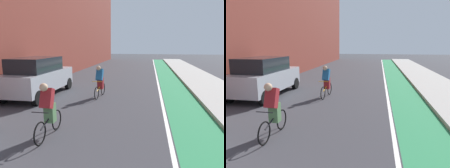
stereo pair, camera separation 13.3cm
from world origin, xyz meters
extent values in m
plane|color=#38383D|center=(0.00, 16.04, 0.00)|extent=(88.17, 88.17, 0.00)
cube|color=#2D8451|center=(3.69, 18.04, 0.00)|extent=(1.60, 40.08, 0.00)
cube|color=white|center=(2.79, 18.04, 0.00)|extent=(0.12, 40.08, 0.00)
cube|color=#A8A59E|center=(5.91, 18.04, 0.07)|extent=(2.84, 40.08, 0.14)
cube|color=#9EA0A8|center=(-3.44, 9.78, 0.80)|extent=(1.87, 4.68, 0.95)
cube|color=black|center=(-3.44, 9.54, 1.60)|extent=(1.65, 2.81, 0.75)
cylinder|color=black|center=(-4.29, 11.57, 0.33)|extent=(0.22, 0.66, 0.66)
cylinder|color=black|center=(-2.59, 11.56, 0.33)|extent=(0.22, 0.66, 0.66)
cylinder|color=black|center=(-4.30, 7.99, 0.33)|extent=(0.22, 0.66, 0.66)
cylinder|color=black|center=(-2.59, 7.99, 0.33)|extent=(0.22, 0.66, 0.66)
torus|color=black|center=(-0.60, 4.56, 0.32)|extent=(0.05, 0.63, 0.63)
torus|color=black|center=(-0.61, 5.61, 0.32)|extent=(0.05, 0.63, 0.63)
cylinder|color=black|center=(-0.61, 5.09, 0.54)|extent=(0.05, 0.96, 0.33)
cylinder|color=black|center=(-0.61, 5.27, 0.62)|extent=(0.04, 0.12, 0.55)
cylinder|color=black|center=(-0.61, 4.64, 0.87)|extent=(0.48, 0.03, 0.02)
cube|color=#4C7247|center=(-0.61, 5.19, 0.69)|extent=(0.28, 0.24, 0.56)
cube|color=maroon|center=(-0.61, 5.07, 1.15)|extent=(0.32, 0.40, 0.60)
sphere|color=tan|center=(-0.61, 4.91, 1.49)|extent=(0.22, 0.22, 0.22)
torus|color=black|center=(-0.29, 9.38, 0.32)|extent=(0.09, 0.64, 0.64)
torus|color=black|center=(-0.20, 10.43, 0.32)|extent=(0.09, 0.64, 0.64)
cylinder|color=gold|center=(-0.24, 9.91, 0.54)|extent=(0.11, 0.96, 0.33)
cylinder|color=gold|center=(-0.23, 10.09, 0.62)|extent=(0.05, 0.12, 0.55)
cylinder|color=gold|center=(-0.28, 9.46, 0.87)|extent=(0.48, 0.06, 0.02)
cube|color=maroon|center=(-0.24, 10.01, 0.69)|extent=(0.30, 0.26, 0.56)
cube|color=#1E598C|center=(-0.25, 9.88, 1.15)|extent=(0.35, 0.42, 0.60)
sphere|color=tan|center=(-0.26, 9.73, 1.49)|extent=(0.22, 0.22, 0.22)
cube|color=tan|center=(-0.24, 10.01, 1.17)|extent=(0.28, 0.29, 0.39)
camera|label=1|loc=(2.16, -0.24, 2.61)|focal=34.00mm
camera|label=2|loc=(2.29, -0.21, 2.61)|focal=34.00mm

